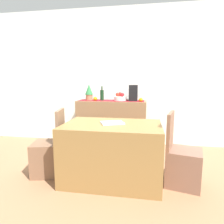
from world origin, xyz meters
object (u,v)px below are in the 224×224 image
(chair_by_corner, at_px, (182,164))
(fruit_bowl, at_px, (120,99))
(sideboard_console, at_px, (111,123))
(dining_table, at_px, (112,152))
(potted_plant, at_px, (89,92))
(chair_near_window, at_px, (50,155))
(open_book, at_px, (112,123))
(coffee_maker, at_px, (133,93))
(wine_bottle, at_px, (102,95))

(chair_by_corner, bearing_deg, fruit_bowl, 125.16)
(sideboard_console, relative_size, dining_table, 1.09)
(sideboard_console, relative_size, potted_plant, 4.18)
(chair_near_window, bearing_deg, sideboard_console, 64.78)
(dining_table, xyz_separation_m, chair_by_corner, (0.88, 0.00, -0.10))
(sideboard_console, xyz_separation_m, chair_by_corner, (1.12, -1.35, -0.18))
(fruit_bowl, height_order, chair_near_window, fruit_bowl)
(potted_plant, bearing_deg, chair_near_window, -97.88)
(fruit_bowl, distance_m, open_book, 1.34)
(open_book, bearing_deg, coffee_maker, 59.56)
(dining_table, relative_size, chair_by_corner, 1.36)
(coffee_maker, xyz_separation_m, dining_table, (-0.18, -1.35, -0.68))
(fruit_bowl, xyz_separation_m, dining_table, (0.07, -1.35, -0.57))
(dining_table, bearing_deg, open_book, 98.00)
(sideboard_console, height_order, coffee_maker, coffee_maker)
(dining_table, relative_size, chair_near_window, 1.36)
(coffee_maker, relative_size, chair_near_window, 0.34)
(coffee_maker, relative_size, dining_table, 0.25)
(fruit_bowl, bearing_deg, potted_plant, 180.00)
(coffee_maker, bearing_deg, sideboard_console, 180.00)
(dining_table, bearing_deg, chair_near_window, 179.78)
(sideboard_console, xyz_separation_m, dining_table, (0.24, -1.35, -0.08))
(coffee_maker, bearing_deg, wine_bottle, 180.00)
(fruit_bowl, relative_size, open_book, 0.85)
(fruit_bowl, relative_size, chair_by_corner, 0.26)
(chair_by_corner, bearing_deg, wine_bottle, 134.16)
(open_book, height_order, chair_near_window, chair_near_window)
(coffee_maker, xyz_separation_m, potted_plant, (-0.87, 0.00, 0.02))
(wine_bottle, bearing_deg, coffee_maker, 0.00)
(sideboard_console, height_order, chair_by_corner, chair_by_corner)
(potted_plant, xyz_separation_m, open_book, (0.69, -1.33, -0.32))
(potted_plant, distance_m, chair_by_corner, 2.22)
(wine_bottle, xyz_separation_m, coffee_maker, (0.61, 0.00, 0.04))
(wine_bottle, height_order, open_book, wine_bottle)
(coffee_maker, relative_size, chair_by_corner, 0.34)
(dining_table, bearing_deg, wine_bottle, 107.68)
(potted_plant, bearing_deg, wine_bottle, 0.00)
(sideboard_console, height_order, wine_bottle, wine_bottle)
(open_book, bearing_deg, fruit_bowl, 70.30)
(wine_bottle, xyz_separation_m, chair_near_window, (-0.45, -1.35, -0.74))
(potted_plant, distance_m, open_book, 1.53)
(fruit_bowl, height_order, coffee_maker, coffee_maker)
(coffee_maker, distance_m, chair_by_corner, 1.71)
(coffee_maker, distance_m, open_book, 1.37)
(wine_bottle, xyz_separation_m, potted_plant, (-0.26, 0.00, 0.06))
(potted_plant, bearing_deg, sideboard_console, 0.00)
(sideboard_console, distance_m, dining_table, 1.37)
(sideboard_console, xyz_separation_m, fruit_bowl, (0.17, 0.00, 0.49))
(potted_plant, height_order, chair_by_corner, potted_plant)
(sideboard_console, bearing_deg, potted_plant, 180.00)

